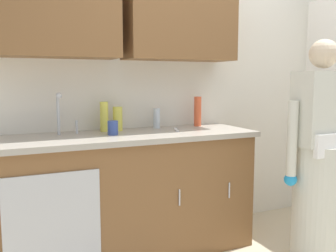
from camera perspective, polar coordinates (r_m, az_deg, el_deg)
The scene contains 11 objects.
kitchen_wall_with_uppers at distance 3.25m, azimuth -0.90°, elevation 9.38°, with size 4.80×0.44×2.70m.
counter_cabinet at distance 2.96m, azimuth -6.04°, elevation -10.58°, with size 1.90×0.62×0.90m.
countertop at distance 2.85m, azimuth -6.12°, elevation -1.53°, with size 1.96×0.66×0.04m, color #A8A093.
sink at distance 2.75m, azimuth -14.92°, elevation -1.92°, with size 0.50×0.36×0.35m.
person_at_sink at distance 2.92m, azimuth 21.78°, elevation -6.36°, with size 0.55×0.34×1.62m.
bottle_cleaner_spray at distance 3.29m, azimuth 4.51°, elevation 2.22°, with size 0.06×0.06×0.26m, color #E05933.
bottle_water_tall at distance 2.97m, azimuth -9.64°, elevation 1.40°, with size 0.06×0.06×0.23m, color #D8D14C.
bottle_dish_liquid at distance 3.13m, azimuth -1.73°, elevation 1.18°, with size 0.06×0.06×0.17m, color silver.
bottle_water_short at distance 3.00m, azimuth -7.63°, elevation 1.09°, with size 0.08×0.08×0.19m, color #D8D14C.
cup_by_sink at distance 2.78m, azimuth -8.35°, elevation -0.28°, with size 0.08×0.08×0.10m, color #33478C.
knife_on_counter at distance 3.05m, azimuth 1.25°, elevation -0.51°, with size 0.24×0.02×0.01m, color silver.
Camera 1 is at (-1.43, -1.98, 1.34)m, focal length 40.26 mm.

